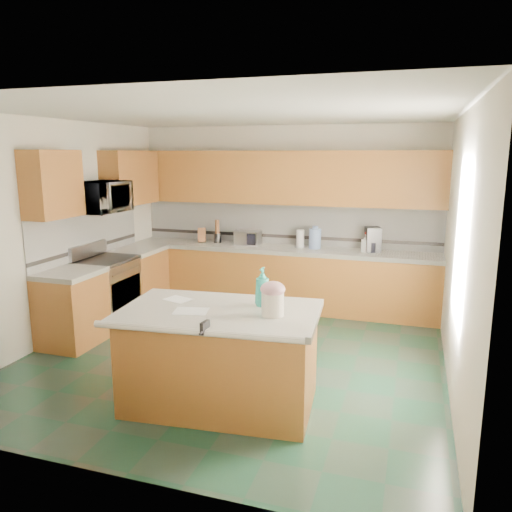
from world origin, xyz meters
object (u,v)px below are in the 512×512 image
(island_top, at_px, (220,312))
(coffee_maker, at_px, (373,239))
(treat_jar, at_px, (273,304))
(soap_bottle_island, at_px, (262,287))
(knife_block, at_px, (202,235))
(toaster_oven, at_px, (248,238))
(island_base, at_px, (221,360))

(island_top, bearing_deg, coffee_maker, 66.25)
(treat_jar, relative_size, soap_bottle_island, 0.57)
(treat_jar, distance_m, coffee_maker, 3.23)
(knife_block, height_order, toaster_oven, knife_block)
(knife_block, relative_size, toaster_oven, 0.60)
(island_top, xyz_separation_m, toaster_oven, (-0.79, 3.13, 0.14))
(treat_jar, bearing_deg, island_base, 155.79)
(island_top, height_order, coffee_maker, coffee_maker)
(island_base, height_order, island_top, island_top)
(coffee_maker, bearing_deg, soap_bottle_island, -122.23)
(island_top, relative_size, coffee_maker, 5.06)
(treat_jar, distance_m, soap_bottle_island, 0.30)
(treat_jar, bearing_deg, island_top, 155.79)
(soap_bottle_island, bearing_deg, knife_block, 123.96)
(treat_jar, xyz_separation_m, toaster_oven, (-1.29, 3.15, 0.01))
(knife_block, xyz_separation_m, coffee_maker, (2.62, 0.03, 0.06))
(coffee_maker, bearing_deg, treat_jar, -118.36)
(island_top, relative_size, toaster_oven, 4.75)
(knife_block, bearing_deg, island_base, -84.39)
(toaster_oven, bearing_deg, soap_bottle_island, -71.37)
(island_top, height_order, knife_block, knife_block)
(knife_block, distance_m, coffee_maker, 2.62)
(soap_bottle_island, bearing_deg, treat_jar, -54.23)
(toaster_oven, xyz_separation_m, coffee_maker, (1.86, 0.03, 0.07))
(island_top, height_order, toaster_oven, toaster_oven)
(toaster_oven, bearing_deg, treat_jar, -70.22)
(island_top, distance_m, toaster_oven, 3.23)
(soap_bottle_island, xyz_separation_m, coffee_maker, (0.73, 2.94, -0.00))
(island_base, xyz_separation_m, treat_jar, (0.50, -0.02, 0.59))
(island_top, distance_m, soap_bottle_island, 0.45)
(soap_bottle_island, height_order, coffee_maker, soap_bottle_island)
(island_base, relative_size, knife_block, 7.52)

